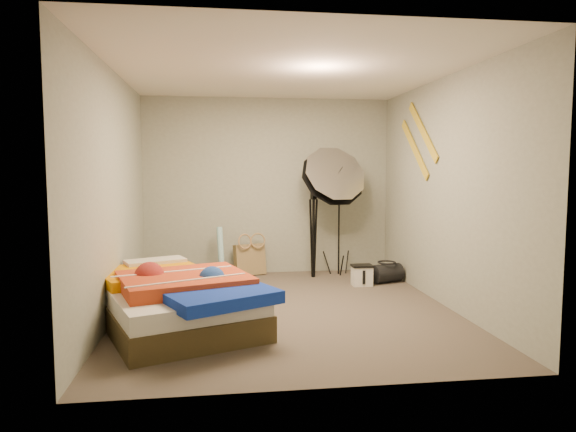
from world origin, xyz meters
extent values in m
plane|color=brown|center=(0.00, 0.00, 0.00)|extent=(4.00, 4.00, 0.00)
plane|color=silver|center=(0.00, 0.00, 2.50)|extent=(4.00, 4.00, 0.00)
plane|color=#989E8F|center=(0.00, 2.00, 1.25)|extent=(3.50, 0.00, 3.50)
plane|color=#989E8F|center=(0.00, -2.00, 1.25)|extent=(3.50, 0.00, 3.50)
plane|color=#989E8F|center=(-1.75, 0.00, 1.25)|extent=(0.00, 4.00, 4.00)
plane|color=#989E8F|center=(1.75, 0.00, 1.25)|extent=(0.00, 4.00, 4.00)
cube|color=#9A8155|center=(-0.28, 1.85, 0.22)|extent=(0.48, 0.32, 0.45)
cylinder|color=#4DB2C6|center=(-0.68, 1.70, 0.35)|extent=(0.13, 0.22, 0.71)
cube|color=silver|center=(1.12, 0.99, 0.12)|extent=(0.25, 0.18, 0.25)
cylinder|color=black|center=(1.49, 1.12, 0.12)|extent=(0.46, 0.36, 0.25)
cube|color=gold|center=(1.73, 0.60, 1.95)|extent=(0.02, 0.91, 0.78)
cube|color=gold|center=(1.73, 0.85, 1.75)|extent=(0.02, 0.91, 0.78)
cube|color=#42351D|center=(-1.12, -0.43, 0.12)|extent=(1.81, 2.12, 0.23)
cube|color=silver|center=(-1.12, -0.43, 0.31)|extent=(1.76, 2.07, 0.16)
cube|color=orange|center=(-1.39, -0.10, 0.43)|extent=(1.25, 1.19, 0.13)
cube|color=#C03C1C|center=(-1.03, -0.54, 0.45)|extent=(1.36, 1.25, 0.14)
cube|color=#1230AF|center=(-0.71, -0.99, 0.42)|extent=(1.12, 1.04, 0.11)
cube|color=#D49CA9|center=(-1.39, 0.28, 0.47)|extent=(0.69, 0.51, 0.13)
cylinder|color=black|center=(0.98, 1.75, 0.73)|extent=(0.02, 0.02, 1.46)
cube|color=black|center=(0.98, 1.75, 1.41)|extent=(0.06, 0.06, 0.09)
cone|color=silver|center=(0.85, 1.61, 1.37)|extent=(1.07, 0.75, 1.07)
cylinder|color=black|center=(0.59, 1.59, 0.54)|extent=(0.05, 0.05, 1.08)
cube|color=black|center=(0.59, 1.59, 1.14)|extent=(0.08, 0.08, 0.11)
camera|label=1|loc=(-0.70, -5.33, 1.50)|focal=32.00mm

